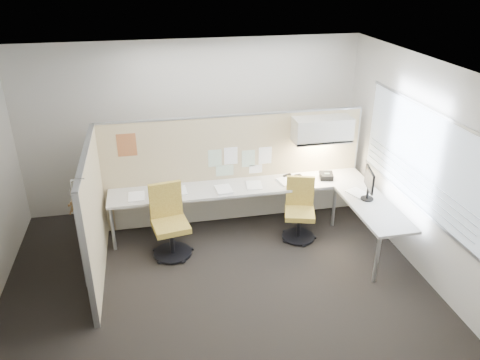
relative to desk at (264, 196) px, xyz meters
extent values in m
cube|color=black|center=(-0.93, -1.13, -0.61)|extent=(5.50, 4.50, 0.01)
cube|color=white|center=(-0.93, -1.13, 2.20)|extent=(5.50, 4.50, 0.01)
cube|color=beige|center=(-0.93, 1.12, 0.80)|extent=(5.50, 0.02, 2.80)
cube|color=beige|center=(-0.93, -3.38, 0.80)|extent=(5.50, 0.02, 2.80)
cube|color=beige|center=(1.82, -1.13, 0.80)|extent=(0.02, 4.50, 2.80)
cube|color=#ACBDC8|center=(1.79, -1.13, 0.95)|extent=(0.01, 2.80, 1.30)
cube|color=tan|center=(-0.38, 0.47, 0.27)|extent=(4.10, 0.06, 1.75)
cube|color=tan|center=(-2.43, -0.63, 0.27)|extent=(0.06, 2.20, 1.75)
cube|color=beige|center=(-0.33, 0.14, 0.11)|extent=(4.00, 0.60, 0.04)
cube|color=beige|center=(1.37, -0.89, 0.11)|extent=(0.60, 1.47, 0.04)
cube|color=beige|center=(-0.33, 0.41, -0.26)|extent=(3.90, 0.02, 0.64)
cylinder|color=#A5A8AA|center=(-2.28, -0.11, -0.26)|extent=(0.05, 0.05, 0.69)
cylinder|color=#A5A8AA|center=(1.12, -1.58, -0.26)|extent=(0.05, 0.05, 0.69)
cylinder|color=#A5A8AA|center=(1.12, -0.11, -0.26)|extent=(0.05, 0.05, 0.69)
cube|color=beige|center=(0.97, 0.26, 0.91)|extent=(0.90, 0.36, 0.38)
cube|color=#FFEABF|center=(0.97, 0.26, 0.70)|extent=(0.60, 0.06, 0.02)
cube|color=#8CBF8C|center=(-0.68, 0.44, 0.50)|extent=(0.21, 0.00, 0.28)
cube|color=white|center=(-0.43, 0.44, 0.52)|extent=(0.21, 0.00, 0.28)
cube|color=#8CBF8C|center=(-0.15, 0.44, 0.45)|extent=(0.21, 0.00, 0.28)
cube|color=white|center=(0.12, 0.44, 0.48)|extent=(0.21, 0.00, 0.28)
cube|color=#8CBF8C|center=(-0.53, 0.44, 0.28)|extent=(0.28, 0.00, 0.18)
cube|color=white|center=(-0.03, 0.44, 0.26)|extent=(0.21, 0.00, 0.14)
cube|color=orange|center=(-1.98, 0.44, 0.82)|extent=(0.28, 0.00, 0.35)
cylinder|color=black|center=(-1.46, -0.42, -0.57)|extent=(0.55, 0.55, 0.03)
cylinder|color=black|center=(-1.46, -0.42, -0.36)|extent=(0.06, 0.06, 0.42)
cube|color=#D5C54F|center=(-1.46, -0.42, -0.12)|extent=(0.56, 0.56, 0.08)
cube|color=#D5C54F|center=(-1.50, -0.19, 0.19)|extent=(0.47, 0.14, 0.53)
cylinder|color=black|center=(0.46, -0.36, -0.57)|extent=(0.49, 0.49, 0.03)
cylinder|color=black|center=(0.46, -0.36, -0.38)|extent=(0.06, 0.06, 0.38)
cube|color=#D5C54F|center=(0.46, -0.36, -0.16)|extent=(0.54, 0.54, 0.08)
cube|color=#D5C54F|center=(0.52, -0.16, 0.11)|extent=(0.42, 0.17, 0.48)
cylinder|color=black|center=(1.37, -0.66, 0.14)|extent=(0.18, 0.18, 0.02)
cylinder|color=black|center=(1.37, -0.66, 0.22)|extent=(0.04, 0.04, 0.17)
cube|color=black|center=(1.37, -0.66, 0.45)|extent=(0.13, 0.44, 0.30)
cube|color=black|center=(1.37, -0.66, 0.45)|extent=(0.09, 0.40, 0.26)
cube|color=black|center=(1.04, 0.12, 0.18)|extent=(0.24, 0.23, 0.12)
cylinder|color=black|center=(0.95, 0.14, 0.21)|extent=(0.07, 0.17, 0.04)
cube|color=black|center=(0.45, 0.30, 0.15)|extent=(0.14, 0.09, 0.05)
cube|color=black|center=(0.61, 0.24, 0.16)|extent=(0.11, 0.08, 0.06)
cube|color=silver|center=(-2.43, -1.43, 1.17)|extent=(0.14, 0.02, 0.02)
cylinder|color=silver|center=(-2.50, -1.43, 1.09)|extent=(0.02, 0.02, 0.14)
cube|color=#AD7F4C|center=(-2.50, -1.43, 0.96)|extent=(0.02, 0.42, 0.12)
cube|color=#AD7F4C|center=(-2.53, -1.40, 0.92)|extent=(0.02, 0.42, 0.12)
cube|color=#9D9BA5|center=(-2.51, -1.48, 0.36)|extent=(0.01, 0.07, 1.04)
cube|color=white|center=(-1.91, 0.08, 0.14)|extent=(0.23, 0.30, 0.02)
cube|color=white|center=(-1.28, 0.15, 0.14)|extent=(0.24, 0.31, 0.02)
cube|color=white|center=(-0.62, 0.03, 0.15)|extent=(0.25, 0.31, 0.04)
cube|color=white|center=(-0.13, 0.12, 0.13)|extent=(0.27, 0.33, 0.01)
cube|color=white|center=(0.39, 0.13, 0.14)|extent=(0.28, 0.34, 0.03)
cube|color=white|center=(1.31, -0.46, 0.14)|extent=(0.32, 0.36, 0.02)
cube|color=white|center=(-1.60, 0.07, 0.15)|extent=(0.25, 0.32, 0.04)
camera|label=1|loc=(-1.64, -6.16, 3.30)|focal=35.00mm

